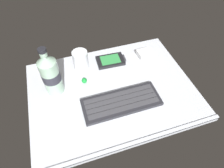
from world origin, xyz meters
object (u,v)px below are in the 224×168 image
object	(u,v)px
charger_block	(145,54)
trackball_mouse	(84,81)
handheld_device	(111,61)
keyboard	(121,102)
water_bottle	(51,74)
juice_cup	(81,61)

from	to	relation	value
charger_block	trackball_mouse	distance (cm)	30.99
handheld_device	trackball_mouse	distance (cm)	16.09
keyboard	water_bottle	world-z (taller)	water_bottle
handheld_device	trackball_mouse	size ratio (longest dim) A/B	5.94
keyboard	juice_cup	xyz separation A→B (cm)	(-10.01, 23.06, 3.10)
juice_cup	charger_block	bearing A→B (deg)	-2.65
handheld_device	water_bottle	distance (cm)	28.06
water_bottle	trackball_mouse	size ratio (longest dim) A/B	9.45
keyboard	charger_block	size ratio (longest dim) A/B	4.15
trackball_mouse	handheld_device	bearing A→B (deg)	31.01
keyboard	trackball_mouse	bearing A→B (deg)	126.99
keyboard	trackball_mouse	xyz separation A→B (cm)	(-10.78, 14.31, 0.29)
charger_block	juice_cup	bearing A→B (deg)	177.35
keyboard	juice_cup	world-z (taller)	juice_cup
water_bottle	charger_block	world-z (taller)	water_bottle
handheld_device	water_bottle	xyz separation A→B (cm)	(-25.34, -8.75, 8.28)
water_bottle	charger_block	bearing A→B (deg)	10.69
handheld_device	juice_cup	xyz separation A→B (cm)	(-13.02, 0.47, 3.18)
keyboard	juice_cup	bearing A→B (deg)	113.46
handheld_device	charger_block	size ratio (longest dim) A/B	1.87
keyboard	handheld_device	bearing A→B (deg)	82.41
handheld_device	charger_block	xyz separation A→B (cm)	(16.30, -0.89, 0.47)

